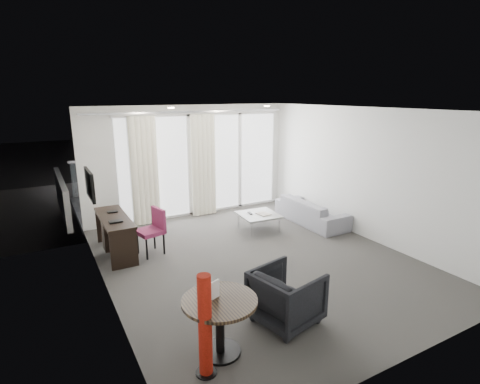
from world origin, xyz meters
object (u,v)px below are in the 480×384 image
desk_chair (150,232)px  sofa (311,211)px  rattan_chair_a (215,184)px  rattan_chair_b (235,181)px  tub_armchair (286,296)px  coffee_table (259,222)px  desk (115,235)px  red_lamp (205,326)px  round_table (220,326)px

desk_chair → sofa: size_ratio=0.45×
rattan_chair_a → rattan_chair_b: size_ratio=1.13×
sofa → rattan_chair_a: bearing=21.9°
desk_chair → tub_armchair: bearing=-85.1°
desk_chair → coffee_table: size_ratio=1.07×
desk → rattan_chair_a: (3.11, 2.36, 0.09)m
red_lamp → rattan_chair_b: red_lamp is taller
tub_armchair → sofa: size_ratio=0.42×
desk → coffee_table: desk is taller
round_table → coffee_table: 4.01m
coffee_table → tub_armchair: bearing=-115.7°
desk_chair → red_lamp: bearing=-108.9°
sofa → rattan_chair_a: 2.98m
desk → coffee_table: size_ratio=1.89×
rattan_chair_b → desk: bearing=-151.1°
tub_armchair → rattan_chair_a: rattan_chair_a is taller
desk → rattan_chair_a: rattan_chair_a is taller
rattan_chair_a → red_lamp: bearing=-95.1°
sofa → red_lamp: bearing=128.6°
desk → desk_chair: bearing=-32.1°
desk → sofa: bearing=-5.4°
rattan_chair_a → tub_armchair: bearing=-85.3°
sofa → desk_chair: bearing=89.1°
tub_armchair → coffee_table: bearing=-38.1°
round_table → rattan_chair_b: 6.84m
red_lamp → rattan_chair_a: bearing=64.0°
round_table → rattan_chair_b: (3.37, 5.95, 0.06)m
desk_chair → sofa: desk_chair is taller
coffee_table → rattan_chair_a: rattan_chair_a is taller
desk_chair → round_table: size_ratio=1.00×
desk → tub_armchair: bearing=-65.7°
round_table → coffee_table: bearing=52.1°
red_lamp → round_table: bearing=39.3°
coffee_table → desk_chair: bearing=-177.3°
tub_armchair → rattan_chair_a: (1.64, 5.61, 0.09)m
desk_chair → tub_armchair: desk_chair is taller
desk → rattan_chair_a: size_ratio=1.69×
rattan_chair_a → rattan_chair_b: bearing=36.2°
red_lamp → coffee_table: bearing=51.1°
desk → tub_armchair: (1.47, -3.25, 0.00)m
tub_armchair → sofa: bearing=-56.3°
desk_chair → rattan_chair_a: (2.56, 2.70, 0.02)m
desk → red_lamp: red_lamp is taller
tub_armchair → rattan_chair_b: bearing=-34.6°
round_table → rattan_chair_a: 6.33m
sofa → desk: bearing=84.6°
round_table → coffee_table: round_table is taller
coffee_table → round_table: bearing=-127.9°
desk_chair → coffee_table: (2.38, 0.11, -0.24)m
coffee_table → rattan_chair_a: 2.61m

